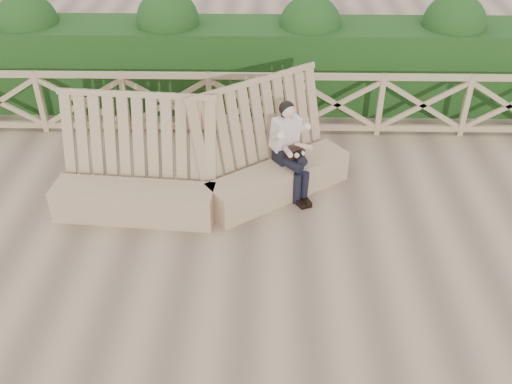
{
  "coord_description": "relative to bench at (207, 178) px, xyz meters",
  "views": [
    {
      "loc": [
        0.23,
        -5.2,
        4.79
      ],
      "look_at": [
        0.13,
        0.4,
        0.9
      ],
      "focal_mm": 40.0,
      "sensor_mm": 36.0,
      "label": 1
    }
  ],
  "objects": [
    {
      "name": "woman",
      "position": [
        1.16,
        0.33,
        0.35
      ],
      "size": [
        0.65,
        0.84,
        1.39
      ],
      "rotation": [
        0.0,
        0.0,
        0.59
      ],
      "color": "black",
      "rests_on": "ground"
    },
    {
      "name": "bench",
      "position": [
        0.0,
        0.0,
        0.0
      ],
      "size": [
        4.13,
        1.94,
        1.6
      ],
      "rotation": [
        0.0,
        0.0,
        0.37
      ],
      "color": "#9A7758",
      "rests_on": "ground"
    },
    {
      "name": "guardrail",
      "position": [
        0.58,
        2.06,
        0.15
      ],
      "size": [
        10.1,
        0.09,
        1.1
      ],
      "color": "#8A7550",
      "rests_on": "ground"
    },
    {
      "name": "ground",
      "position": [
        0.58,
        -1.44,
        -0.4
      ],
      "size": [
        60.0,
        60.0,
        0.0
      ],
      "primitive_type": "plane",
      "color": "brown",
      "rests_on": "ground"
    },
    {
      "name": "hedge",
      "position": [
        0.58,
        3.26,
        0.35
      ],
      "size": [
        12.0,
        1.2,
        1.5
      ],
      "primitive_type": "cube",
      "color": "black",
      "rests_on": "ground"
    }
  ]
}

